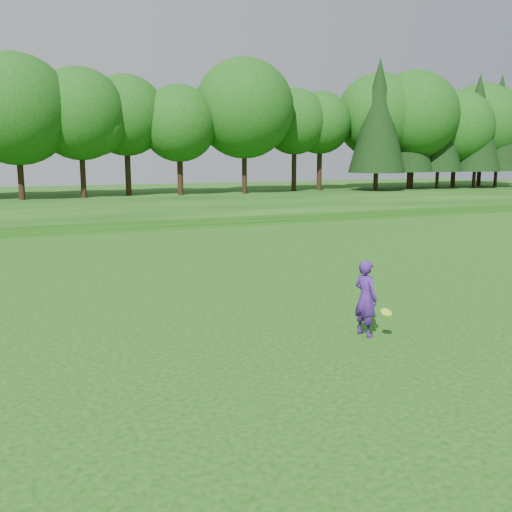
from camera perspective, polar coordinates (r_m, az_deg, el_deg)
name	(u,v)px	position (r m, az deg, el deg)	size (l,w,h in m)	color
ground	(171,346)	(12.86, -8.49, -8.88)	(140.00, 140.00, 0.00)	#12420C
berm	(50,206)	(46.02, -19.94, 4.69)	(130.00, 30.00, 0.60)	#12420C
walking_path	(70,233)	(32.18, -18.08, 2.22)	(130.00, 1.60, 0.04)	gray
treeline	(39,104)	(50.01, -20.84, 13.99)	(104.00, 7.00, 15.00)	#15400E
woman	(366,298)	(13.44, 10.91, -4.16)	(0.60, 1.01, 1.78)	#411B7A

